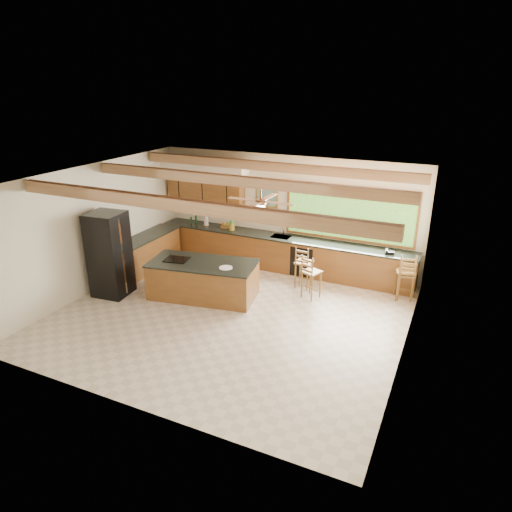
% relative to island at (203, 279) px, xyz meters
% --- Properties ---
extents(ground, '(7.20, 7.20, 0.00)m').
position_rel_island_xyz_m(ground, '(1.02, -0.60, -0.43)').
color(ground, beige).
rests_on(ground, ground).
extents(room_shell, '(7.27, 6.54, 3.02)m').
position_rel_island_xyz_m(room_shell, '(0.85, 0.05, 1.78)').
color(room_shell, beige).
rests_on(room_shell, ground).
extents(counter_run, '(7.12, 3.10, 1.28)m').
position_rel_island_xyz_m(counter_run, '(0.20, 1.92, 0.03)').
color(counter_run, brown).
rests_on(counter_run, ground).
extents(island, '(2.63, 1.57, 0.88)m').
position_rel_island_xyz_m(island, '(0.00, 0.00, 0.00)').
color(island, brown).
rests_on(island, ground).
extents(refrigerator, '(0.85, 0.83, 2.00)m').
position_rel_island_xyz_m(refrigerator, '(-2.03, -0.77, 0.57)').
color(refrigerator, black).
rests_on(refrigerator, ground).
extents(bar_stool_a, '(0.40, 0.40, 1.09)m').
position_rel_island_xyz_m(bar_stool_a, '(1.97, 1.41, 0.22)').
color(bar_stool_a, olive).
rests_on(bar_stool_a, ground).
extents(bar_stool_b, '(0.50, 0.50, 1.08)m').
position_rel_island_xyz_m(bar_stool_b, '(2.31, 0.94, 0.21)').
color(bar_stool_b, olive).
rests_on(bar_stool_b, ground).
extents(bar_stool_c, '(0.52, 0.52, 1.15)m').
position_rel_island_xyz_m(bar_stool_c, '(4.28, 1.79, 0.25)').
color(bar_stool_c, olive).
rests_on(bar_stool_c, ground).
extents(bar_stool_d, '(0.43, 0.43, 1.03)m').
position_rel_island_xyz_m(bar_stool_d, '(4.32, 1.80, 0.18)').
color(bar_stool_d, olive).
rests_on(bar_stool_d, ground).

